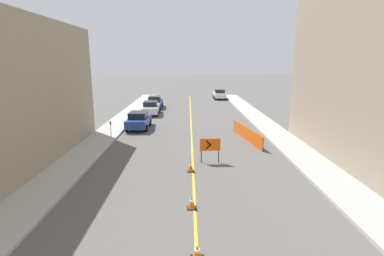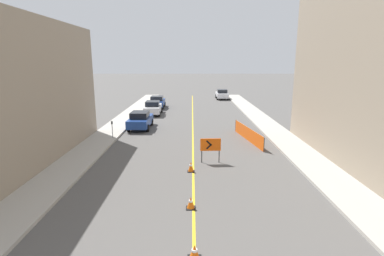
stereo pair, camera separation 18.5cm
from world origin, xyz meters
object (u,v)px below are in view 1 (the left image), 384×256
at_px(arrow_barricade_primary, 210,145).
at_px(parked_car_opposite_side, 219,94).
at_px(traffic_cone_second, 197,252).
at_px(traffic_cone_fourth, 191,167).
at_px(parked_car_curb_mid, 151,108).
at_px(parked_car_curb_far, 155,102).
at_px(traffic_cone_third, 192,203).
at_px(parking_meter_far_curb, 111,126).
at_px(parked_car_curb_near, 139,120).

bearing_deg(arrow_barricade_primary, parked_car_opposite_side, 80.45).
bearing_deg(traffic_cone_second, traffic_cone_fourth, 91.04).
bearing_deg(parked_car_curb_mid, parked_car_curb_far, 88.58).
height_order(traffic_cone_third, traffic_cone_fourth, traffic_cone_fourth).
relative_size(parked_car_opposite_side, parking_meter_far_curb, 3.15).
bearing_deg(parking_meter_far_curb, parked_car_curb_far, 84.14).
relative_size(arrow_barricade_primary, parked_car_curb_mid, 0.35).
bearing_deg(traffic_cone_second, traffic_cone_third, 92.20).
height_order(traffic_cone_second, arrow_barricade_primary, arrow_barricade_primary).
relative_size(traffic_cone_fourth, parked_car_curb_far, 0.14).
distance_m(traffic_cone_second, parked_car_curb_mid, 26.70).
height_order(traffic_cone_fourth, arrow_barricade_primary, arrow_barricade_primary).
relative_size(parked_car_curb_mid, parked_car_opposite_side, 1.01).
bearing_deg(traffic_cone_second, parked_car_curb_mid, 100.03).
xyz_separation_m(traffic_cone_second, arrow_barricade_primary, (1.06, 9.28, 0.83)).
bearing_deg(traffic_cone_second, parked_car_opposite_side, 83.23).
xyz_separation_m(traffic_cone_third, parked_car_curb_near, (-4.73, 15.49, 0.54)).
relative_size(traffic_cone_third, parking_meter_far_curb, 0.38).
xyz_separation_m(parked_car_curb_far, parking_meter_far_curb, (-1.70, -16.50, 0.32)).
relative_size(traffic_cone_second, parked_car_curb_near, 0.12).
relative_size(traffic_cone_fourth, parked_car_curb_mid, 0.14).
bearing_deg(parked_car_curb_far, parked_car_curb_near, -91.20).
bearing_deg(parked_car_curb_far, traffic_cone_second, -81.95).
distance_m(parked_car_opposite_side, parking_meter_far_curb, 28.43).
xyz_separation_m(traffic_cone_second, parked_car_opposite_side, (4.86, 40.91, 0.55)).
bearing_deg(traffic_cone_second, parked_car_curb_near, 104.46).
height_order(traffic_cone_second, parking_meter_far_curb, parking_meter_far_curb).
distance_m(traffic_cone_second, traffic_cone_third, 3.37).
distance_m(traffic_cone_third, parked_car_curb_mid, 23.36).
distance_m(traffic_cone_third, arrow_barricade_primary, 6.08).
bearing_deg(parked_car_curb_near, traffic_cone_second, -74.58).
bearing_deg(parked_car_curb_near, parked_car_curb_mid, 89.30).
xyz_separation_m(arrow_barricade_primary, parking_meter_far_curb, (-7.46, 5.53, 0.04)).
bearing_deg(arrow_barricade_primary, parked_car_curb_near, 119.02).
height_order(traffic_cone_fourth, parking_meter_far_curb, parking_meter_far_curb).
height_order(traffic_cone_second, traffic_cone_third, traffic_cone_third).
bearing_deg(parked_car_curb_mid, parked_car_curb_near, -93.81).
xyz_separation_m(traffic_cone_third, parked_car_opposite_side, (4.99, 37.54, 0.54)).
distance_m(traffic_cone_fourth, parked_car_opposite_side, 33.58).
xyz_separation_m(parked_car_curb_near, parked_car_opposite_side, (9.72, 22.05, 0.00)).
distance_m(traffic_cone_fourth, parking_meter_far_curb, 9.51).
distance_m(parked_car_curb_far, parking_meter_far_curb, 16.59).
xyz_separation_m(traffic_cone_third, parked_car_curb_mid, (-4.52, 22.91, 0.54)).
bearing_deg(traffic_cone_third, parked_car_curb_mid, 101.16).
xyz_separation_m(traffic_cone_fourth, arrow_barricade_primary, (1.20, 1.58, 0.79)).
height_order(traffic_cone_third, parked_car_opposite_side, parked_car_opposite_side).
bearing_deg(arrow_barricade_primary, parked_car_curb_far, 101.97).
relative_size(parked_car_curb_far, parking_meter_far_curb, 3.16).
height_order(parked_car_curb_near, parked_car_opposite_side, same).
distance_m(traffic_cone_third, parking_meter_far_curb, 13.08).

